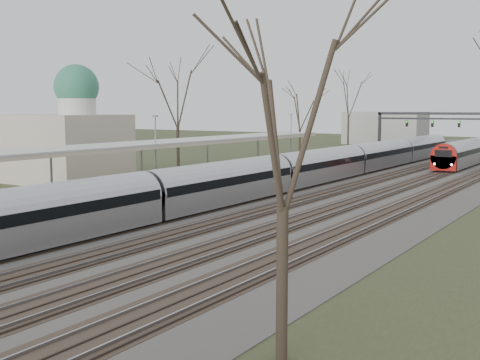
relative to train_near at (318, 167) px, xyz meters
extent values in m
cube|color=#474442|center=(2.50, 5.58, -1.43)|extent=(24.00, 160.00, 0.10)
cube|color=#4C3828|center=(-3.50, 5.58, -1.39)|extent=(2.60, 160.00, 0.06)
cube|color=gray|center=(-4.22, 5.58, -1.32)|extent=(0.07, 160.00, 0.12)
cube|color=gray|center=(-2.78, 5.58, -1.32)|extent=(0.07, 160.00, 0.12)
cube|color=#4C3828|center=(0.00, 5.58, -1.39)|extent=(2.60, 160.00, 0.06)
cube|color=gray|center=(-0.72, 5.58, -1.32)|extent=(0.07, 160.00, 0.12)
cube|color=gray|center=(0.72, 5.58, -1.32)|extent=(0.07, 160.00, 0.12)
cube|color=#4C3828|center=(3.50, 5.58, -1.39)|extent=(2.60, 160.00, 0.06)
cube|color=gray|center=(2.78, 5.58, -1.32)|extent=(0.07, 160.00, 0.12)
cube|color=gray|center=(4.22, 5.58, -1.32)|extent=(0.07, 160.00, 0.12)
cube|color=#4C3828|center=(7.00, 5.58, -1.39)|extent=(2.60, 160.00, 0.06)
cube|color=gray|center=(6.28, 5.58, -1.32)|extent=(0.07, 160.00, 0.12)
cube|color=gray|center=(7.72, 5.58, -1.32)|extent=(0.07, 160.00, 0.12)
cube|color=#4C3828|center=(10.50, 5.58, -1.39)|extent=(2.60, 160.00, 0.06)
cube|color=gray|center=(9.78, 5.58, -1.32)|extent=(0.07, 160.00, 0.12)
cube|color=gray|center=(11.22, 5.58, -1.32)|extent=(0.07, 160.00, 0.12)
cube|color=#9E9B93|center=(-6.55, -11.92, -0.98)|extent=(3.50, 69.00, 1.00)
cylinder|color=slate|center=(-6.55, -23.42, 1.02)|extent=(0.14, 0.14, 3.00)
cylinder|color=slate|center=(-6.55, -15.42, 1.02)|extent=(0.14, 0.14, 3.00)
cylinder|color=slate|center=(-6.55, -7.42, 1.02)|extent=(0.14, 0.14, 3.00)
cylinder|color=slate|center=(-6.55, 0.58, 1.02)|extent=(0.14, 0.14, 3.00)
cube|color=silver|center=(-6.55, -16.42, 2.57)|extent=(4.10, 50.00, 0.12)
cube|color=beige|center=(-6.55, -16.42, 2.40)|extent=(4.10, 50.00, 0.25)
cube|color=beige|center=(-19.50, -11.42, 1.52)|extent=(10.00, 8.00, 6.00)
cylinder|color=silver|center=(-17.50, -11.42, 5.72)|extent=(3.20, 3.20, 2.50)
sphere|color=#317A60|center=(-17.50, -11.42, 6.92)|extent=(3.80, 3.80, 3.80)
cube|color=black|center=(-7.50, 35.58, 1.52)|extent=(0.35, 0.35, 6.00)
cube|color=black|center=(2.75, 35.58, 4.42)|extent=(21.00, 0.35, 0.35)
cube|color=black|center=(2.75, 35.58, 3.72)|extent=(21.00, 0.25, 0.25)
cube|color=black|center=(-3.50, 35.38, 3.02)|extent=(0.32, 0.22, 0.85)
sphere|color=#0CFF19|center=(-3.50, 35.24, 3.27)|extent=(0.16, 0.16, 0.16)
cube|color=black|center=(0.00, 35.38, 3.02)|extent=(0.32, 0.22, 0.85)
sphere|color=#0CFF19|center=(0.00, 35.24, 3.27)|extent=(0.16, 0.16, 0.16)
cube|color=black|center=(3.50, 35.38, 3.02)|extent=(0.32, 0.22, 0.85)
sphere|color=#0CFF19|center=(3.50, 35.24, 3.27)|extent=(0.16, 0.16, 0.16)
cylinder|color=#2D231C|center=(-14.50, -1.42, 1.00)|extent=(0.30, 0.30, 4.95)
cylinder|color=#2D231C|center=(15.50, -34.42, 0.55)|extent=(0.30, 0.30, 4.05)
cube|color=#A7AAB1|center=(0.00, 0.24, -0.38)|extent=(2.55, 75.00, 1.60)
cylinder|color=#A7AAB1|center=(0.00, 0.24, 0.27)|extent=(2.60, 74.70, 2.60)
cube|color=black|center=(0.00, 0.24, 0.37)|extent=(2.62, 74.40, 0.55)
cube|color=black|center=(0.00, 0.24, -1.30)|extent=(1.80, 74.00, 0.35)
cube|color=#A10E09|center=(7.00, 14.45, -0.43)|extent=(2.55, 0.50, 1.50)
cylinder|color=#A10E09|center=(7.00, 14.50, 0.27)|extent=(2.60, 0.60, 2.60)
cube|color=black|center=(7.00, 14.23, 0.57)|extent=(1.70, 0.12, 0.70)
sphere|color=white|center=(6.15, 14.25, -0.53)|extent=(0.22, 0.22, 0.22)
sphere|color=white|center=(7.85, 14.25, -0.53)|extent=(0.22, 0.22, 0.22)
camera|label=1|loc=(22.71, -47.47, 4.99)|focal=45.00mm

